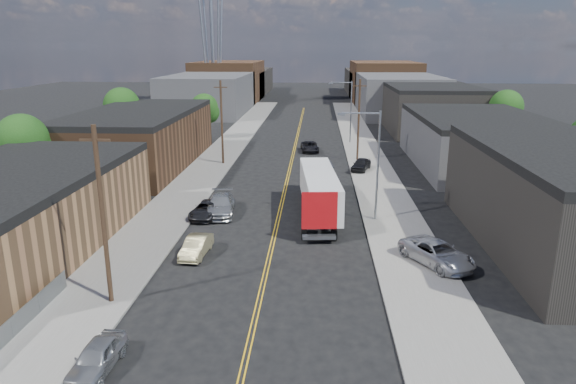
# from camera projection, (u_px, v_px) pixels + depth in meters

# --- Properties ---
(ground) EXTENTS (260.00, 260.00, 0.00)m
(ground) POSITION_uv_depth(u_px,v_px,m) (296.00, 143.00, 76.20)
(ground) COLOR black
(ground) RESTS_ON ground
(centerline) EXTENTS (0.32, 120.00, 0.01)m
(centerline) POSITION_uv_depth(u_px,v_px,m) (291.00, 165.00, 61.79)
(centerline) COLOR gold
(centerline) RESTS_ON ground
(sidewalk_left) EXTENTS (5.00, 140.00, 0.15)m
(sidewalk_left) POSITION_uv_depth(u_px,v_px,m) (213.00, 164.00, 62.29)
(sidewalk_left) COLOR slate
(sidewalk_left) RESTS_ON ground
(sidewalk_right) EXTENTS (5.00, 140.00, 0.15)m
(sidewalk_right) POSITION_uv_depth(u_px,v_px,m) (370.00, 166.00, 61.26)
(sidewalk_right) COLOR slate
(sidewalk_right) RESTS_ON ground
(warehouse_tan) EXTENTS (12.00, 22.00, 5.60)m
(warehouse_tan) POSITION_uv_depth(u_px,v_px,m) (16.00, 209.00, 36.08)
(warehouse_tan) COLOR olive
(warehouse_tan) RESTS_ON ground
(warehouse_brown) EXTENTS (12.00, 26.00, 6.60)m
(warehouse_brown) POSITION_uv_depth(u_px,v_px,m) (139.00, 138.00, 60.91)
(warehouse_brown) COLOR #4D311E
(warehouse_brown) RESTS_ON ground
(industrial_right_b) EXTENTS (14.00, 24.00, 6.10)m
(industrial_right_b) POSITION_uv_depth(u_px,v_px,m) (476.00, 140.00, 60.72)
(industrial_right_b) COLOR #3A3A3D
(industrial_right_b) RESTS_ON ground
(industrial_right_c) EXTENTS (14.00, 22.00, 7.60)m
(industrial_right_c) POSITION_uv_depth(u_px,v_px,m) (431.00, 108.00, 85.48)
(industrial_right_c) COLOR black
(industrial_right_c) RESTS_ON ground
(skyline_left_a) EXTENTS (16.00, 30.00, 8.00)m
(skyline_left_a) POSITION_uv_depth(u_px,v_px,m) (210.00, 94.00, 109.80)
(skyline_left_a) COLOR #3A3A3D
(skyline_left_a) RESTS_ON ground
(skyline_right_a) EXTENTS (16.00, 30.00, 8.00)m
(skyline_right_a) POSITION_uv_depth(u_px,v_px,m) (398.00, 95.00, 107.62)
(skyline_right_a) COLOR #3A3A3D
(skyline_right_a) RESTS_ON ground
(skyline_left_b) EXTENTS (16.00, 26.00, 10.00)m
(skyline_left_b) POSITION_uv_depth(u_px,v_px,m) (229.00, 81.00, 133.53)
(skyline_left_b) COLOR #4D311E
(skyline_left_b) RESTS_ON ground
(skyline_right_b) EXTENTS (16.00, 26.00, 10.00)m
(skyline_right_b) POSITION_uv_depth(u_px,v_px,m) (384.00, 82.00, 131.35)
(skyline_right_b) COLOR #4D311E
(skyline_right_b) RESTS_ON ground
(skyline_left_c) EXTENTS (16.00, 40.00, 7.00)m
(skyline_left_c) POSITION_uv_depth(u_px,v_px,m) (240.00, 82.00, 153.14)
(skyline_left_c) COLOR black
(skyline_left_c) RESTS_ON ground
(skyline_right_c) EXTENTS (16.00, 40.00, 7.00)m
(skyline_right_c) POSITION_uv_depth(u_px,v_px,m) (375.00, 83.00, 150.96)
(skyline_right_c) COLOR black
(skyline_right_c) RESTS_ON ground
(streetlight_near) EXTENTS (3.39, 0.25, 9.00)m
(streetlight_near) POSITION_uv_depth(u_px,v_px,m) (373.00, 157.00, 40.72)
(streetlight_near) COLOR gray
(streetlight_near) RESTS_ON ground
(streetlight_far) EXTENTS (3.39, 0.25, 9.00)m
(streetlight_far) POSITION_uv_depth(u_px,v_px,m) (348.00, 107.00, 74.32)
(streetlight_far) COLOR gray
(streetlight_far) RESTS_ON ground
(utility_pole_left_near) EXTENTS (1.60, 0.26, 10.00)m
(utility_pole_left_near) POSITION_uv_depth(u_px,v_px,m) (103.00, 216.00, 27.23)
(utility_pole_left_near) COLOR black
(utility_pole_left_near) RESTS_ON ground
(utility_pole_left_far) EXTENTS (1.60, 0.26, 10.00)m
(utility_pole_left_far) POSITION_uv_depth(u_px,v_px,m) (222.00, 122.00, 60.83)
(utility_pole_left_far) COLOR black
(utility_pole_left_far) RESTS_ON ground
(utility_pole_right) EXTENTS (1.60, 0.26, 10.00)m
(utility_pole_right) POSITION_uv_depth(u_px,v_px,m) (359.00, 120.00, 62.82)
(utility_pole_right) COLOR black
(utility_pole_right) RESTS_ON ground
(tree_left_near) EXTENTS (4.85, 4.76, 7.91)m
(tree_left_near) POSITION_uv_depth(u_px,v_px,m) (23.00, 143.00, 47.28)
(tree_left_near) COLOR black
(tree_left_near) RESTS_ON ground
(tree_left_mid) EXTENTS (5.10, 5.04, 8.37)m
(tree_left_mid) POSITION_uv_depth(u_px,v_px,m) (122.00, 108.00, 71.20)
(tree_left_mid) COLOR black
(tree_left_mid) RESTS_ON ground
(tree_left_far) EXTENTS (4.35, 4.20, 6.97)m
(tree_left_far) POSITION_uv_depth(u_px,v_px,m) (205.00, 110.00, 77.63)
(tree_left_far) COLOR black
(tree_left_far) RESTS_ON ground
(tree_right_far) EXTENTS (4.85, 4.76, 7.91)m
(tree_right_far) POSITION_uv_depth(u_px,v_px,m) (506.00, 109.00, 73.14)
(tree_right_far) COLOR black
(tree_right_far) RESTS_ON ground
(semi_truck) EXTENTS (3.56, 15.13, 3.91)m
(semi_truck) POSITION_uv_depth(u_px,v_px,m) (319.00, 187.00, 43.63)
(semi_truck) COLOR silver
(semi_truck) RESTS_ON ground
(car_left_a) EXTENTS (1.72, 3.90, 1.31)m
(car_left_a) POSITION_uv_depth(u_px,v_px,m) (97.00, 357.00, 22.51)
(car_left_a) COLOR #9EA1A3
(car_left_a) RESTS_ON ground
(car_left_b) EXTENTS (1.68, 4.05, 1.30)m
(car_left_b) POSITION_uv_depth(u_px,v_px,m) (196.00, 246.00, 34.97)
(car_left_b) COLOR #8B835B
(car_left_b) RESTS_ON ground
(car_left_c) EXTENTS (2.70, 4.88, 1.29)m
(car_left_c) POSITION_uv_depth(u_px,v_px,m) (207.00, 210.00, 42.86)
(car_left_c) COLOR black
(car_left_c) RESTS_ON ground
(car_left_d) EXTENTS (2.82, 5.75, 1.61)m
(car_left_d) POSITION_uv_depth(u_px,v_px,m) (220.00, 205.00, 43.60)
(car_left_d) COLOR #97999B
(car_left_d) RESTS_ON ground
(car_right_lot_a) EXTENTS (4.92, 5.95, 1.51)m
(car_right_lot_a) POSITION_uv_depth(u_px,v_px,m) (437.00, 253.00, 33.21)
(car_right_lot_a) COLOR silver
(car_right_lot_a) RESTS_ON sidewalk_right
(car_right_lot_c) EXTENTS (2.84, 4.29, 1.36)m
(car_right_lot_c) POSITION_uv_depth(u_px,v_px,m) (361.00, 164.00, 58.46)
(car_right_lot_c) COLOR black
(car_right_lot_c) RESTS_ON sidewalk_right
(car_ahead_truck) EXTENTS (2.72, 5.03, 1.34)m
(car_ahead_truck) POSITION_uv_depth(u_px,v_px,m) (310.00, 147.00, 69.61)
(car_ahead_truck) COLOR black
(car_ahead_truck) RESTS_ON ground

